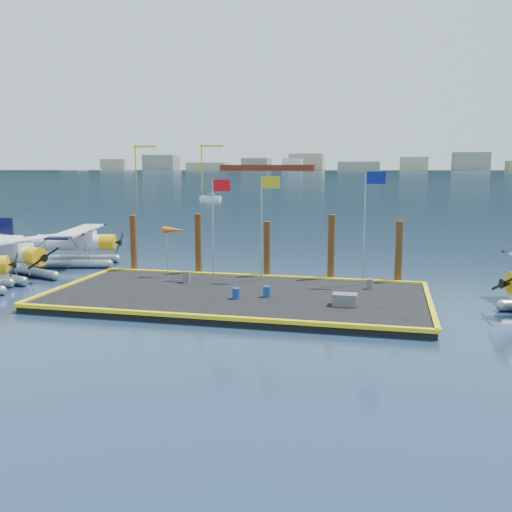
{
  "coord_description": "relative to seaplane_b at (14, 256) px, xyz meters",
  "views": [
    {
      "loc": [
        7.77,
        -29.04,
        7.2
      ],
      "look_at": [
        0.58,
        2.0,
        2.16
      ],
      "focal_mm": 40.0,
      "sensor_mm": 36.0,
      "label": 1
    }
  ],
  "objects": [
    {
      "name": "seaplane_c",
      "position": [
        1.18,
        5.31,
        0.04
      ],
      "size": [
        9.1,
        9.86,
        3.5
      ],
      "rotation": [
        0.0,
        0.0,
        -1.34
      ],
      "color": "gray",
      "rests_on": "ground"
    },
    {
      "name": "piling_1",
      "position": [
        11.62,
        2.7,
        0.62
      ],
      "size": [
        0.44,
        0.44,
        4.2
      ],
      "primitive_type": "cylinder",
      "color": "#432613",
      "rests_on": "ground"
    },
    {
      "name": "flagpole_red",
      "position": [
        13.33,
        1.1,
        2.92
      ],
      "size": [
        1.14,
        0.08,
        6.0
      ],
      "color": "#93949B",
      "rests_on": "dock"
    },
    {
      "name": "drum_0",
      "position": [
        11.96,
        -0.55,
        -0.75
      ],
      "size": [
        0.47,
        0.47,
        0.67
      ],
      "primitive_type": "cylinder",
      "color": "#55555A",
      "rests_on": "dock"
    },
    {
      "name": "dock_bumpers",
      "position": [
        15.62,
        -2.7,
        -0.99
      ],
      "size": [
        20.25,
        10.25,
        0.18
      ],
      "primitive_type": null,
      "color": "yellow",
      "rests_on": "dock"
    },
    {
      "name": "seaplane_b",
      "position": [
        0.0,
        0.0,
        0.0
      ],
      "size": [
        8.85,
        9.34,
        3.39
      ],
      "rotation": [
        0.0,
        0.0,
        -1.96
      ],
      "color": "gray",
      "rests_on": "ground"
    },
    {
      "name": "drum_1",
      "position": [
        17.36,
        -3.15,
        -0.79
      ],
      "size": [
        0.4,
        0.4,
        0.57
      ],
      "primitive_type": "cylinder",
      "color": "navy",
      "rests_on": "dock"
    },
    {
      "name": "crate",
      "position": [
        21.48,
        -4.12,
        -0.78
      ],
      "size": [
        1.19,
        0.79,
        0.59
      ],
      "primitive_type": "cube",
      "color": "#55555A",
      "rests_on": "dock"
    },
    {
      "name": "flagpole_yellow",
      "position": [
        16.32,
        1.1,
        3.03
      ],
      "size": [
        1.14,
        0.08,
        6.2
      ],
      "color": "#93949B",
      "rests_on": "dock"
    },
    {
      "name": "dock",
      "position": [
        15.62,
        -2.7,
        -1.28
      ],
      "size": [
        20.0,
        10.0,
        0.4
      ],
      "primitive_type": "cube",
      "color": "black",
      "rests_on": "ground"
    },
    {
      "name": "flagpole_blue",
      "position": [
        22.32,
        1.1,
        3.21
      ],
      "size": [
        1.14,
        0.08,
        6.5
      ],
      "color": "#93949B",
      "rests_on": "dock"
    },
    {
      "name": "drum_4",
      "position": [
        22.55,
        0.1,
        -0.8
      ],
      "size": [
        0.39,
        0.39,
        0.55
      ],
      "primitive_type": "cylinder",
      "color": "#55555A",
      "rests_on": "dock"
    },
    {
      "name": "piling_3",
      "position": [
        20.12,
        2.7,
        0.67
      ],
      "size": [
        0.44,
        0.44,
        4.3
      ],
      "primitive_type": "cylinder",
      "color": "#432613",
      "rests_on": "ground"
    },
    {
      "name": "windsock",
      "position": [
        10.59,
        1.1,
        1.75
      ],
      "size": [
        1.4,
        0.44,
        3.12
      ],
      "color": "#93949B",
      "rests_on": "dock"
    },
    {
      "name": "drum_3",
      "position": [
        15.89,
        -3.94,
        -0.79
      ],
      "size": [
        0.4,
        0.4,
        0.57
      ],
      "primitive_type": "cylinder",
      "color": "navy",
      "rests_on": "dock"
    },
    {
      "name": "piling_2",
      "position": [
        16.12,
        2.7,
        0.42
      ],
      "size": [
        0.44,
        0.44,
        3.8
      ],
      "primitive_type": "cylinder",
      "color": "#432613",
      "rests_on": "ground"
    },
    {
      "name": "far_backdrop",
      "position": [
        255.53,
        1734.82,
        7.97
      ],
      "size": [
        3050.0,
        2050.0,
        810.0
      ],
      "color": "black",
      "rests_on": "ground"
    },
    {
      "name": "ground",
      "position": [
        15.62,
        -2.7,
        -1.48
      ],
      "size": [
        4000.0,
        4000.0,
        0.0
      ],
      "primitive_type": "plane",
      "color": "#172D46",
      "rests_on": "ground"
    },
    {
      "name": "piling_4",
      "position": [
        24.12,
        2.7,
        0.52
      ],
      "size": [
        0.44,
        0.44,
        4.0
      ],
      "primitive_type": "cylinder",
      "color": "#432613",
      "rests_on": "ground"
    },
    {
      "name": "piling_0",
      "position": [
        7.12,
        2.7,
        0.52
      ],
      "size": [
        0.44,
        0.44,
        4.0
      ],
      "primitive_type": "cylinder",
      "color": "#432613",
      "rests_on": "ground"
    }
  ]
}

